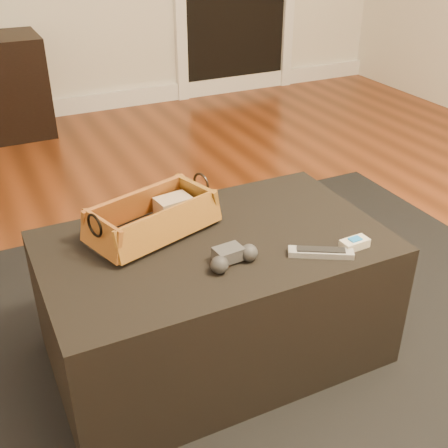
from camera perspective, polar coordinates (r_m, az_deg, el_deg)
name	(u,v)px	position (r m, az deg, el deg)	size (l,w,h in m)	color
floor	(258,358)	(1.88, 3.50, -13.46)	(5.00, 5.50, 0.01)	brown
baseboard	(70,106)	(4.16, -15.39, 11.50)	(5.00, 0.04, 0.12)	white
area_rug	(222,361)	(1.85, -0.16, -13.75)	(2.60, 2.00, 0.01)	black
ottoman	(215,298)	(1.75, -0.88, -7.57)	(1.00, 0.60, 0.42)	black
tv_remote	(151,230)	(1.65, -7.42, -0.60)	(0.20, 0.05, 0.02)	black
cloth_bundle	(173,206)	(1.73, -5.16, 1.83)	(0.11, 0.07, 0.06)	tan
wicker_basket	(153,220)	(1.66, -7.24, 0.45)	(0.42, 0.30, 0.13)	#A75B25
game_controller	(232,257)	(1.51, 0.83, -3.34)	(0.15, 0.09, 0.05)	#393A3D
silver_remote	(321,252)	(1.58, 9.80, -2.85)	(0.18, 0.13, 0.02)	#9EA0A5
cream_gadget	(355,243)	(1.63, 13.12, -1.93)	(0.08, 0.05, 0.03)	beige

